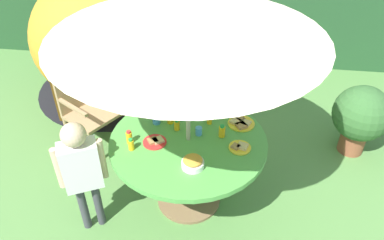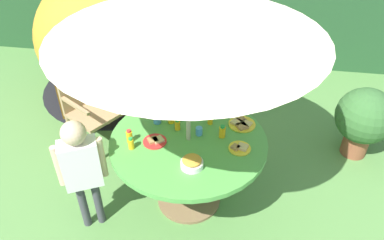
# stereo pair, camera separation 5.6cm
# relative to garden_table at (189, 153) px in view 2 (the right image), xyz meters

# --- Properties ---
(ground_plane) EXTENTS (10.00, 10.00, 0.02)m
(ground_plane) POSITION_rel_garden_table_xyz_m (0.00, 0.00, -0.60)
(ground_plane) COLOR #548442
(garden_table) EXTENTS (1.31, 1.31, 0.75)m
(garden_table) POSITION_rel_garden_table_xyz_m (0.00, 0.00, 0.00)
(garden_table) COLOR brown
(garden_table) RESTS_ON ground_plane
(patio_umbrella) EXTENTS (1.93, 1.93, 2.01)m
(patio_umbrella) POSITION_rel_garden_table_xyz_m (0.00, 0.00, 1.24)
(patio_umbrella) COLOR #B7AD8C
(patio_umbrella) RESTS_ON ground_plane
(wooden_chair) EXTENTS (0.68, 0.70, 1.02)m
(wooden_chair) POSITION_rel_garden_table_xyz_m (-1.18, 0.74, -0.04)
(wooden_chair) COLOR tan
(wooden_chair) RESTS_ON ground_plane
(dome_tent) EXTENTS (2.23, 2.23, 1.57)m
(dome_tent) POSITION_rel_garden_table_xyz_m (-1.30, 1.86, 0.18)
(dome_tent) COLOR orange
(dome_tent) RESTS_ON ground_plane
(potted_plant) EXTENTS (0.58, 0.58, 0.79)m
(potted_plant) POSITION_rel_garden_table_xyz_m (1.66, 0.93, -0.13)
(potted_plant) COLOR brown
(potted_plant) RESTS_ON ground_plane
(child_in_pink_shirt) EXTENTS (0.22, 0.38, 1.12)m
(child_in_pink_shirt) POSITION_rel_garden_table_xyz_m (-0.21, 0.98, 0.12)
(child_in_pink_shirt) COLOR navy
(child_in_pink_shirt) RESTS_ON ground_plane
(child_in_white_shirt) EXTENTS (0.35, 0.27, 1.12)m
(child_in_white_shirt) POSITION_rel_garden_table_xyz_m (-0.79, -0.39, 0.12)
(child_in_white_shirt) COLOR #3F3F47
(child_in_white_shirt) RESTS_ON ground_plane
(snack_bowl) EXTENTS (0.17, 0.17, 0.09)m
(snack_bowl) POSITION_rel_garden_table_xyz_m (0.08, -0.32, 0.20)
(snack_bowl) COLOR white
(snack_bowl) RESTS_ON garden_table
(plate_center_front) EXTENTS (0.18, 0.18, 0.03)m
(plate_center_front) POSITION_rel_garden_table_xyz_m (0.43, -0.06, 0.17)
(plate_center_front) COLOR yellow
(plate_center_front) RESTS_ON garden_table
(plate_far_right) EXTENTS (0.22, 0.22, 0.03)m
(plate_far_right) POSITION_rel_garden_table_xyz_m (0.06, 0.39, 0.17)
(plate_far_right) COLOR #338CD8
(plate_far_right) RESTS_ON garden_table
(plate_front_edge) EXTENTS (0.19, 0.19, 0.03)m
(plate_front_edge) POSITION_rel_garden_table_xyz_m (-0.26, -0.08, 0.17)
(plate_front_edge) COLOR red
(plate_front_edge) RESTS_ON garden_table
(plate_near_left) EXTENTS (0.23, 0.23, 0.03)m
(plate_near_left) POSITION_rel_garden_table_xyz_m (0.43, 0.26, 0.17)
(plate_near_left) COLOR yellow
(plate_near_left) RESTS_ON garden_table
(juice_bottle_near_right) EXTENTS (0.05, 0.05, 0.10)m
(juice_bottle_near_right) POSITION_rel_garden_table_xyz_m (-0.11, 0.11, 0.20)
(juice_bottle_near_right) COLOR yellow
(juice_bottle_near_right) RESTS_ON garden_table
(juice_bottle_far_left) EXTENTS (0.05, 0.05, 0.11)m
(juice_bottle_far_left) POSITION_rel_garden_table_xyz_m (0.15, 0.24, 0.20)
(juice_bottle_far_left) COLOR yellow
(juice_bottle_far_left) RESTS_ON garden_table
(juice_bottle_center_back) EXTENTS (0.05, 0.05, 0.11)m
(juice_bottle_center_back) POSITION_rel_garden_table_xyz_m (-0.43, -0.18, 0.20)
(juice_bottle_center_back) COLOR yellow
(juice_bottle_center_back) RESTS_ON garden_table
(juice_bottle_mid_left) EXTENTS (0.05, 0.05, 0.11)m
(juice_bottle_mid_left) POSITION_rel_garden_table_xyz_m (0.27, 0.07, 0.21)
(juice_bottle_mid_left) COLOR yellow
(juice_bottle_mid_left) RESTS_ON garden_table
(juice_bottle_mid_right) EXTENTS (0.06, 0.06, 0.13)m
(juice_bottle_mid_right) POSITION_rel_garden_table_xyz_m (-0.19, 0.20, 0.22)
(juice_bottle_mid_right) COLOR yellow
(juice_bottle_mid_right) RESTS_ON garden_table
(juice_bottle_back_edge) EXTENTS (0.05, 0.05, 0.13)m
(juice_bottle_back_edge) POSITION_rel_garden_table_xyz_m (0.29, 0.50, 0.22)
(juice_bottle_back_edge) COLOR yellow
(juice_bottle_back_edge) RESTS_ON garden_table
(juice_bottle_spot_a) EXTENTS (0.05, 0.05, 0.12)m
(juice_bottle_spot_a) POSITION_rel_garden_table_xyz_m (-0.47, -0.11, 0.21)
(juice_bottle_spot_a) COLOR yellow
(juice_bottle_spot_a) RESTS_ON garden_table
(cup_near) EXTENTS (0.07, 0.07, 0.07)m
(cup_near) POSITION_rel_garden_table_xyz_m (-0.30, 0.18, 0.19)
(cup_near) COLOR #4C99D8
(cup_near) RESTS_ON garden_table
(cup_far) EXTENTS (0.06, 0.06, 0.07)m
(cup_far) POSITION_rel_garden_table_xyz_m (0.08, 0.07, 0.19)
(cup_far) COLOR #4C99D8
(cup_far) RESTS_ON garden_table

